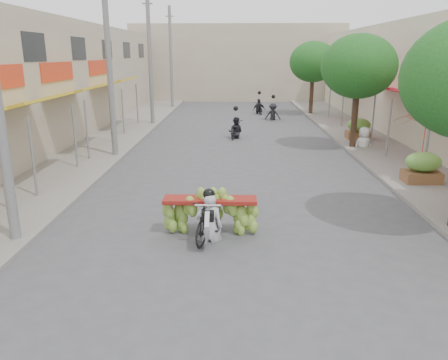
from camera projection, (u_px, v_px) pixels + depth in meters
ground at (245, 318)px, 7.45m from camera, size 120.00×120.00×0.00m
sidewalk_left at (100, 142)px, 22.00m from camera, size 4.00×60.00×0.12m
sidewalk_right at (379, 144)px, 21.67m from camera, size 4.00×60.00×0.12m
far_building at (237, 63)px, 42.96m from camera, size 20.00×6.00×7.00m
utility_pole_mid at (109, 62)px, 17.98m from camera, size 0.60×0.24×8.00m
utility_pole_far at (150, 59)px, 26.62m from camera, size 0.60×0.24×8.00m
utility_pole_back at (171, 58)px, 35.26m from camera, size 0.60×0.24×8.00m
street_tree_mid at (359, 67)px, 19.71m from camera, size 3.40×3.40×5.25m
street_tree_far at (313, 62)px, 31.23m from camera, size 3.40×3.40×5.25m
produce_crate_mid at (423, 165)px, 14.78m from camera, size 1.20×0.88×1.16m
produce_crate_far at (359, 127)px, 22.46m from camera, size 1.20×0.88×1.16m
banana_motorbike at (210, 209)px, 10.56m from camera, size 2.30×1.95×2.21m
market_umbrella at (428, 111)px, 14.26m from camera, size 2.71×2.71×1.89m
pedestrian at (365, 127)px, 20.47m from camera, size 1.00×0.71×1.85m
bg_motorbike_a at (236, 124)px, 23.21m from camera, size 0.99×1.72×1.95m
bg_motorbike_b at (273, 108)px, 29.59m from camera, size 1.11×1.85×1.95m
bg_motorbike_c at (259, 103)px, 32.50m from camera, size 1.06×1.62×1.95m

